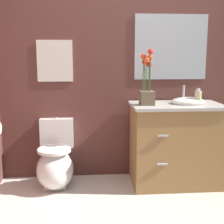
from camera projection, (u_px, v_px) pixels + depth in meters
The scene contains 7 objects.
wall_back at pixel (148, 66), 3.42m from camera, with size 4.44×0.05×2.50m, color brown.
toilet at pixel (55, 164), 3.23m from camera, with size 0.38×0.59×0.69m.
vanity_cabinet at pixel (175, 143), 3.26m from camera, with size 0.94×0.56×1.05m.
flower_vase at pixel (147, 87), 3.09m from camera, with size 0.14×0.14×0.56m.
soap_bottle at pixel (198, 97), 3.13m from camera, with size 0.07×0.07×0.16m.
wall_poster at pixel (55, 61), 3.30m from camera, with size 0.38×0.01×0.44m, color silver.
wall_mirror at pixel (171, 47), 3.37m from camera, with size 0.80×0.01×0.70m, color #B2BCC6.
Camera 1 is at (-0.47, -1.98, 1.36)m, focal length 49.49 mm.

